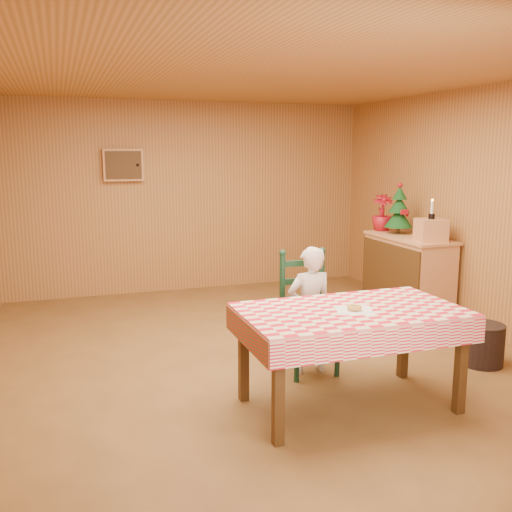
{
  "coord_description": "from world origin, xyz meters",
  "views": [
    {
      "loc": [
        -1.73,
        -4.79,
        1.91
      ],
      "look_at": [
        0.0,
        0.2,
        0.95
      ],
      "focal_mm": 40.0,
      "sensor_mm": 36.0,
      "label": 1
    }
  ],
  "objects": [
    {
      "name": "ladder_chair",
      "position": [
        0.28,
        -0.37,
        0.5
      ],
      "size": [
        0.44,
        0.4,
        1.08
      ],
      "color": "black",
      "rests_on": "ground"
    },
    {
      "name": "ground",
      "position": [
        0.0,
        0.0,
        0.0
      ],
      "size": [
        6.0,
        6.0,
        0.0
      ],
      "primitive_type": "plane",
      "color": "brown",
      "rests_on": "ground"
    },
    {
      "name": "candle_set",
      "position": [
        2.19,
        0.55,
        1.24
      ],
      "size": [
        0.07,
        0.07,
        0.22
      ],
      "color": "black",
      "rests_on": "crate"
    },
    {
      "name": "flower_arrangement",
      "position": [
        2.14,
        1.5,
        1.16
      ],
      "size": [
        0.34,
        0.34,
        0.46
      ],
      "primitive_type": "imported",
      "rotation": [
        0.0,
        0.0,
        -0.42
      ],
      "color": "maroon",
      "rests_on": "shelf_unit"
    },
    {
      "name": "cabin_walls",
      "position": [
        -0.0,
        0.53,
        1.83
      ],
      "size": [
        5.1,
        6.05,
        2.65
      ],
      "color": "#A8733C",
      "rests_on": "ground"
    },
    {
      "name": "christmas_tree",
      "position": [
        2.19,
        1.2,
        1.21
      ],
      "size": [
        0.34,
        0.34,
        0.62
      ],
      "color": "#482D13",
      "rests_on": "shelf_unit"
    },
    {
      "name": "donut",
      "position": [
        0.28,
        -1.21,
        0.79
      ],
      "size": [
        0.14,
        0.14,
        0.04
      ],
      "primitive_type": "torus",
      "rotation": [
        0.0,
        0.0,
        0.36
      ],
      "color": "#C89447",
      "rests_on": "napkin"
    },
    {
      "name": "crate",
      "position": [
        2.19,
        0.55,
        1.06
      ],
      "size": [
        0.36,
        0.36,
        0.25
      ],
      "primitive_type": "cube",
      "rotation": [
        0.0,
        0.0,
        -0.22
      ],
      "color": "tan",
      "rests_on": "shelf_unit"
    },
    {
      "name": "napkin",
      "position": [
        0.28,
        -1.21,
        0.77
      ],
      "size": [
        0.33,
        0.33,
        0.0
      ],
      "primitive_type": "cube",
      "rotation": [
        0.0,
        0.0,
        -0.36
      ],
      "color": "white",
      "rests_on": "dining_table"
    },
    {
      "name": "shelf_unit",
      "position": [
        2.19,
        0.95,
        0.47
      ],
      "size": [
        0.54,
        1.24,
        0.93
      ],
      "color": "tan",
      "rests_on": "ground"
    },
    {
      "name": "storage_bin",
      "position": [
        1.85,
        -0.78,
        0.19
      ],
      "size": [
        0.5,
        0.5,
        0.38
      ],
      "primitive_type": "cylinder",
      "rotation": [
        0.0,
        0.0,
        -0.39
      ],
      "color": "black",
      "rests_on": "ground"
    },
    {
      "name": "dining_table",
      "position": [
        0.28,
        -1.16,
        0.69
      ],
      "size": [
        1.66,
        0.96,
        0.77
      ],
      "color": "#482D13",
      "rests_on": "ground"
    },
    {
      "name": "seated_child",
      "position": [
        0.28,
        -0.43,
        0.56
      ],
      "size": [
        0.41,
        0.27,
        1.12
      ],
      "primitive_type": "imported",
      "rotation": [
        0.0,
        0.0,
        3.14
      ],
      "color": "silver",
      "rests_on": "ground"
    }
  ]
}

